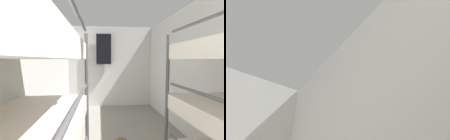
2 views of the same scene
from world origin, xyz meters
The scene contains 4 objects.
wall_left centered at (-1.32, 2.57, 1.24)m, with size 0.06×5.27×2.48m.
wall_right centered at (1.32, 2.57, 1.24)m, with size 0.06×5.27×2.48m.
wall_back centered at (0.00, 5.18, 1.24)m, with size 2.71×0.06×2.48m.
hanging_coat centered at (-0.21, 5.03, 1.78)m, with size 0.44×0.12×0.90m.
Camera 1 is at (-0.36, 0.49, 1.46)m, focal length 24.00 mm.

